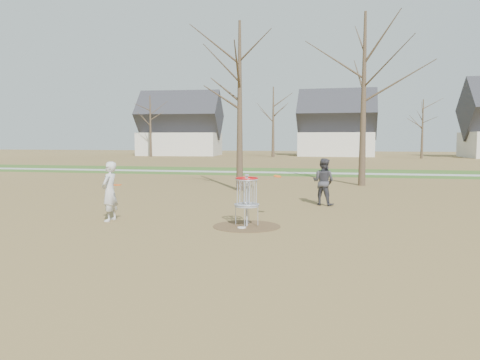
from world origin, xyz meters
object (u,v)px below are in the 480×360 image
at_px(player_standing, 110,191).
at_px(player_throwing, 323,182).
at_px(disc_grounded, 242,228).
at_px(disc_golf_basket, 247,192).

xyz_separation_m(player_standing, player_throwing, (5.78, 4.52, -0.02)).
height_order(disc_grounded, disc_golf_basket, disc_golf_basket).
height_order(player_standing, disc_grounded, player_standing).
distance_m(player_throwing, disc_grounded, 5.24).
relative_size(disc_grounded, disc_golf_basket, 0.16).
relative_size(player_standing, disc_grounded, 7.65).
bearing_deg(disc_grounded, disc_golf_basket, 75.65).
xyz_separation_m(disc_grounded, disc_golf_basket, (0.07, 0.29, 0.89)).
height_order(player_standing, disc_golf_basket, player_standing).
bearing_deg(disc_grounded, player_throwing, 68.20).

